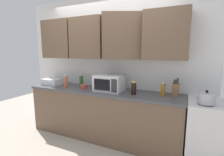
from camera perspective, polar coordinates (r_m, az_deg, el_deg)
The scene contains 12 objects.
wall_back_with_cabinets at distance 3.09m, azimuth -1.71°, elevation 9.17°, with size 3.69×0.57×2.60m.
counter_run at distance 3.10m, azimuth -3.51°, elevation -12.19°, with size 2.82×0.63×0.90m.
stove_range at distance 2.79m, azimuth 32.35°, elevation -16.16°, with size 0.76×0.64×0.91m.
kettle at distance 2.47m, azimuth 29.90°, elevation -6.07°, with size 0.20×0.20×0.18m.
microwave at distance 2.85m, azimuth -0.97°, elevation -1.75°, with size 0.48×0.37×0.28m.
dish_rack at distance 3.64m, azimuth -19.82°, elevation -1.19°, with size 0.38×0.30×0.12m, color silver.
knife_block at distance 2.70m, azimuth 21.17°, elevation -3.79°, with size 0.10×0.12×0.29m.
bottle_green_oil at distance 3.36m, azimuth -10.56°, elevation -0.86°, with size 0.07×0.07×0.23m.
bottle_amber_vinegar at distance 2.68m, azimuth 17.25°, elevation -3.78°, with size 0.07×0.07×0.21m.
bottle_soy_dark at distance 2.65m, azimuth 7.52°, elevation -3.51°, with size 0.08×0.08×0.21m.
bottle_spice_jar at distance 3.26m, azimuth -15.73°, elevation -1.19°, with size 0.07×0.07×0.24m.
bowl_ceramic_small at distance 3.10m, azimuth -9.76°, elevation -2.92°, with size 0.14×0.14×0.07m, color #B24C3D.
Camera 1 is at (1.38, -2.84, 1.58)m, focal length 26.38 mm.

